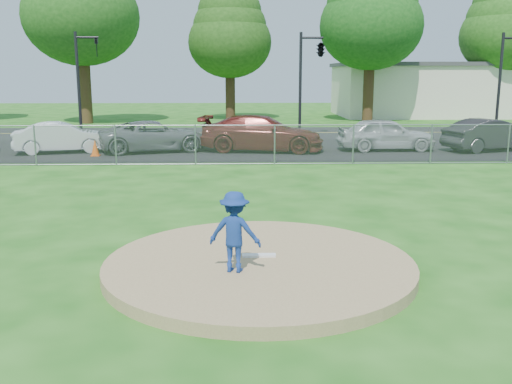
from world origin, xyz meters
TOP-DOWN VIEW (x-y plane):
  - ground at (0.00, 10.00)m, footprint 120.00×120.00m
  - pitchers_mound at (0.00, 0.00)m, footprint 5.40×5.40m
  - pitching_rubber at (0.00, 0.20)m, footprint 0.60×0.15m
  - chain_link_fence at (0.00, 12.00)m, footprint 40.00×0.06m
  - parking_lot at (0.00, 16.50)m, footprint 50.00×8.00m
  - street at (0.00, 24.00)m, footprint 60.00×7.00m
  - commercial_building at (16.00, 38.00)m, footprint 16.40×9.40m
  - tree_left at (-11.00, 31.00)m, footprint 7.84×7.84m
  - tree_center at (-1.00, 34.00)m, footprint 6.16×6.16m
  - tree_right at (9.00, 32.00)m, footprint 7.28×7.28m
  - tree_far_right at (20.00, 35.00)m, footprint 6.72×6.72m
  - traffic_signal_left at (-8.76, 22.00)m, footprint 1.28×0.20m
  - traffic_signal_center at (3.97, 22.00)m, footprint 1.42×2.48m
  - traffic_signal_right at (14.24, 22.00)m, footprint 1.28×0.20m
  - pitcher at (-0.42, -0.55)m, footprint 0.96×0.69m
  - traffic_cone at (-6.40, 14.48)m, footprint 0.35×0.35m
  - parked_car_white at (-8.11, 15.61)m, footprint 4.27×2.47m
  - parked_car_gray at (-4.10, 15.93)m, footprint 5.32×3.59m
  - parked_car_darkred at (0.66, 15.83)m, footprint 5.73×2.99m
  - parked_car_pearl at (6.26, 15.96)m, footprint 4.34×1.87m
  - parked_car_charcoal at (10.92, 15.67)m, footprint 4.57×2.76m

SIDE VIEW (x-z plane):
  - ground at x=0.00m, z-range 0.00..0.00m
  - street at x=0.00m, z-range 0.00..0.01m
  - parking_lot at x=0.00m, z-range 0.00..0.01m
  - pitchers_mound at x=0.00m, z-range 0.00..0.20m
  - pitching_rubber at x=0.00m, z-range 0.20..0.24m
  - traffic_cone at x=-6.40m, z-range 0.01..0.70m
  - parked_car_white at x=-8.11m, z-range 0.01..1.34m
  - parked_car_gray at x=-4.10m, z-range 0.01..1.36m
  - parked_car_charcoal at x=10.92m, z-range 0.01..1.43m
  - parked_car_pearl at x=6.26m, z-range 0.01..1.47m
  - chain_link_fence at x=0.00m, z-range 0.00..1.50m
  - parked_car_darkred at x=0.66m, z-range 0.01..1.60m
  - pitcher at x=-0.42m, z-range 0.20..1.54m
  - commercial_building at x=16.00m, z-range 0.01..4.31m
  - traffic_signal_left at x=-8.76m, z-range 0.56..6.16m
  - traffic_signal_right at x=14.24m, z-range 0.56..6.16m
  - traffic_signal_center at x=3.97m, z-range 1.81..7.41m
  - tree_center at x=-1.00m, z-range 1.55..11.39m
  - tree_far_right at x=20.00m, z-range 1.69..12.43m
  - tree_right at x=9.00m, z-range 1.83..13.47m
  - tree_left at x=-11.00m, z-range 1.98..14.51m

